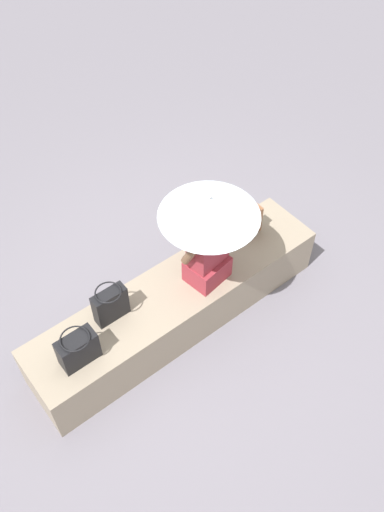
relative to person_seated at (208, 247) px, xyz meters
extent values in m
plane|color=slate|center=(0.28, -0.07, -0.88)|extent=(14.00, 14.00, 0.00)
cube|color=gray|center=(0.28, -0.07, -0.63)|extent=(2.80, 0.62, 0.49)
cube|color=#992D38|center=(0.00, 0.00, -0.28)|extent=(0.38, 0.33, 0.22)
cube|color=#992D38|center=(0.00, 0.00, 0.07)|extent=(0.35, 0.24, 0.48)
sphere|color=brown|center=(0.00, 0.00, 0.41)|extent=(0.20, 0.20, 0.20)
cylinder|color=brown|center=(0.20, 0.03, 0.10)|extent=(0.10, 0.21, 0.32)
cylinder|color=brown|center=(-0.20, -0.03, 0.10)|extent=(0.10, 0.21, 0.32)
cylinder|color=#B7B7BC|center=(0.01, 0.01, 0.09)|extent=(0.02, 0.02, 0.95)
cone|color=silver|center=(0.01, 0.01, 0.48)|extent=(0.80, 0.80, 0.18)
sphere|color=#B7B7BC|center=(0.01, 0.01, 0.58)|extent=(0.03, 0.03, 0.03)
cube|color=black|center=(1.28, 0.01, -0.25)|extent=(0.31, 0.15, 0.28)
torus|color=black|center=(1.28, 0.01, -0.09)|extent=(0.23, 0.23, 0.01)
cube|color=black|center=(0.87, -0.17, -0.23)|extent=(0.29, 0.11, 0.31)
torus|color=black|center=(0.87, -0.17, -0.06)|extent=(0.21, 0.21, 0.01)
cube|color=brown|center=(-0.64, -0.16, -0.25)|extent=(0.23, 0.10, 0.28)
torus|color=brown|center=(-0.64, -0.16, -0.09)|extent=(0.17, 0.17, 0.01)
camera|label=1|loc=(1.94, 2.22, 3.35)|focal=38.26mm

